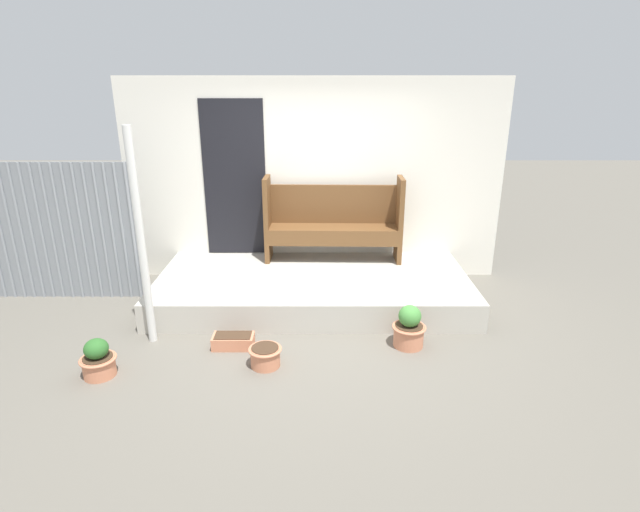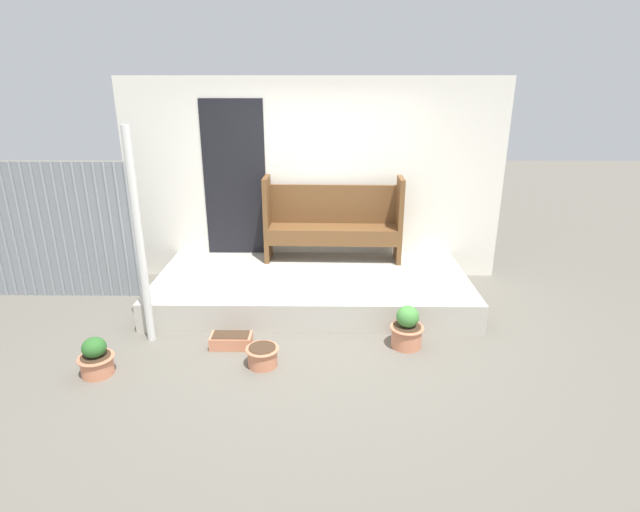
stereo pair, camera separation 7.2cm
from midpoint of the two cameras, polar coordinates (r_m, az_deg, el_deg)
ground_plane at (r=5.36m, az=-0.59°, el=-8.90°), size 24.00×24.00×0.00m
porch_slab at (r=6.06m, az=-0.55°, el=-3.71°), size 3.71×1.70×0.33m
house_wall at (r=6.57m, az=-0.78°, el=8.55°), size 4.91×0.08×2.60m
fence_corrugated at (r=7.04m, az=-31.81°, el=2.42°), size 3.13×0.05×1.67m
support_post at (r=5.13m, az=-19.57°, el=1.74°), size 0.08×0.08×2.17m
bench at (r=6.41m, az=1.82°, el=4.32°), size 1.75×0.44×1.08m
flower_pot_left at (r=5.04m, az=-23.85°, el=-10.69°), size 0.33×0.33×0.37m
flower_pot_middle at (r=4.80m, az=-6.15°, el=-11.21°), size 0.32×0.32×0.20m
flower_pot_right at (r=5.13m, az=10.30°, el=-8.22°), size 0.34×0.34×0.44m
planter_box_rect at (r=5.17m, az=-9.71°, el=-9.50°), size 0.41×0.21×0.14m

